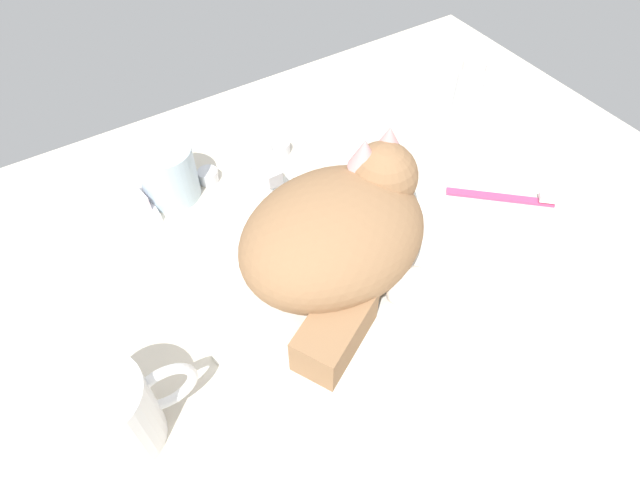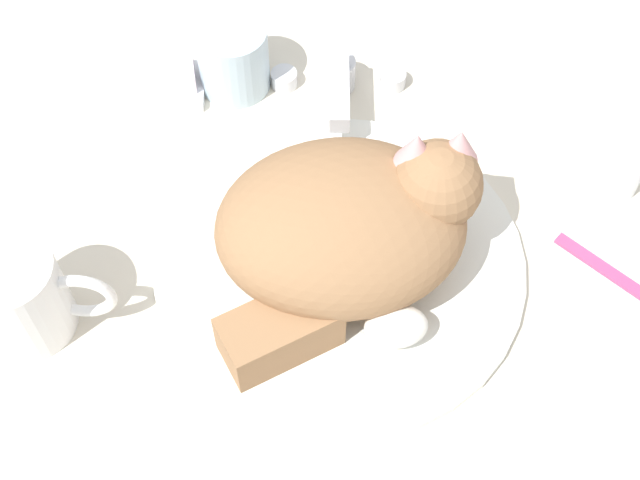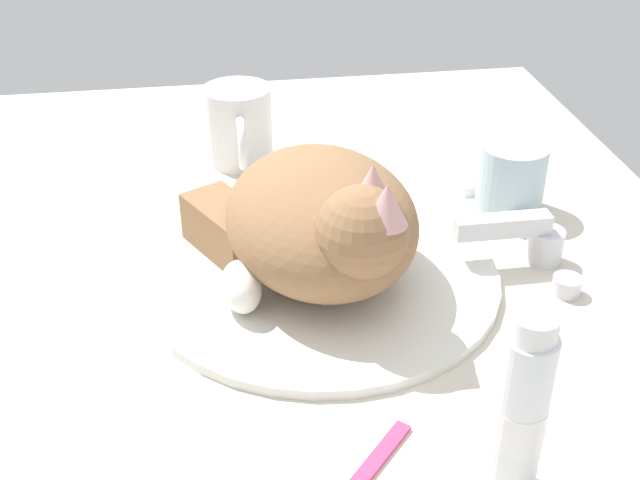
{
  "view_description": "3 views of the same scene",
  "coord_description": "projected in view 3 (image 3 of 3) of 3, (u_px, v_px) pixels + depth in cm",
  "views": [
    {
      "loc": [
        -22.06,
        -32.4,
        52.15
      ],
      "look_at": [
        -1.49,
        0.34,
        6.76
      ],
      "focal_mm": 30.17,
      "sensor_mm": 36.0,
      "label": 1
    },
    {
      "loc": [
        -1.61,
        -44.53,
        74.43
      ],
      "look_at": [
        -1.84,
        -0.65,
        5.71
      ],
      "focal_mm": 51.69,
      "sensor_mm": 36.0,
      "label": 2
    },
    {
      "loc": [
        66.77,
        -10.29,
        46.03
      ],
      "look_at": [
        -0.28,
        -0.05,
        4.44
      ],
      "focal_mm": 46.72,
      "sensor_mm": 36.0,
      "label": 3
    }
  ],
  "objects": [
    {
      "name": "cat",
      "position": [
        320.0,
        222.0,
        0.77
      ],
      "size": [
        24.69,
        23.31,
        14.39
      ],
      "color": "#936B47",
      "rests_on": "sink_basin"
    },
    {
      "name": "coffee_mug",
      "position": [
        239.0,
        126.0,
        1.02
      ],
      "size": [
        12.68,
        8.3,
        9.58
      ],
      "color": "white",
      "rests_on": "ground_plane"
    },
    {
      "name": "sink_basin",
      "position": [
        321.0,
        276.0,
        0.81
      ],
      "size": [
        34.73,
        34.73,
        1.0
      ],
      "primitive_type": "cylinder",
      "color": "silver",
      "rests_on": "ground_plane"
    },
    {
      "name": "soap_dish",
      "position": [
        479.0,
        173.0,
        1.0
      ],
      "size": [
        9.0,
        6.4,
        1.2
      ],
      "primitive_type": "cube",
      "color": "white",
      "rests_on": "ground_plane"
    },
    {
      "name": "ground_plane",
      "position": [
        321.0,
        292.0,
        0.82
      ],
      "size": [
        110.0,
        82.5,
        3.0
      ],
      "primitive_type": "cube",
      "color": "beige"
    },
    {
      "name": "soap_bar",
      "position": [
        480.0,
        161.0,
        0.99
      ],
      "size": [
        7.73,
        5.67,
        2.24
      ],
      "primitive_type": "cube",
      "rotation": [
        0.0,
        0.0,
        0.16
      ],
      "color": "silver",
      "rests_on": "soap_dish"
    },
    {
      "name": "rinse_cup",
      "position": [
        511.0,
        178.0,
        0.92
      ],
      "size": [
        7.45,
        7.45,
        7.75
      ],
      "color": "silver",
      "rests_on": "ground_plane"
    },
    {
      "name": "faucet",
      "position": [
        531.0,
        241.0,
        0.83
      ],
      "size": [
        14.4,
        11.4,
        5.6
      ],
      "color": "silver",
      "rests_on": "ground_plane"
    },
    {
      "name": "toothpaste_bottle",
      "position": [
        520.0,
        411.0,
        0.56
      ],
      "size": [
        3.72,
        3.72,
        14.95
      ],
      "color": "white",
      "rests_on": "ground_plane"
    }
  ]
}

